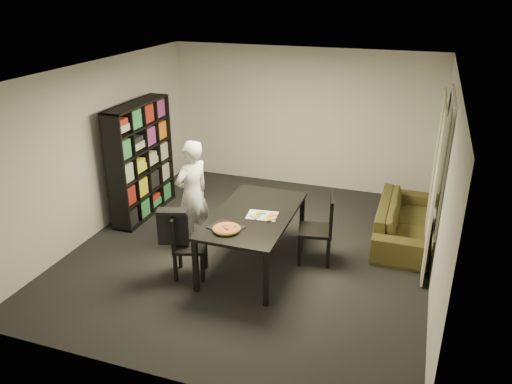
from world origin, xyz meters
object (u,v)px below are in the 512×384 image
(chair_left, at_px, (183,241))
(pepperoni_pizza, at_px, (227,229))
(chair_right, at_px, (322,225))
(sofa, at_px, (404,221))
(bookshelf, at_px, (141,160))
(dining_table, at_px, (254,218))
(baking_tray, at_px, (226,227))
(person, at_px, (192,194))

(chair_left, bearing_deg, pepperoni_pizza, -108.49)
(chair_right, xyz_separation_m, sofa, (1.05, 1.08, -0.27))
(bookshelf, xyz_separation_m, dining_table, (2.30, -0.98, -0.24))
(dining_table, xyz_separation_m, chair_left, (-0.78, -0.57, -0.20))
(dining_table, relative_size, baking_tray, 4.66)
(pepperoni_pizza, distance_m, sofa, 2.96)
(dining_table, xyz_separation_m, baking_tray, (-0.19, -0.51, 0.07))
(person, height_order, baking_tray, person)
(bookshelf, height_order, dining_table, bookshelf)
(person, distance_m, sofa, 3.23)
(bookshelf, bearing_deg, person, -29.88)
(person, xyz_separation_m, pepperoni_pizza, (0.87, -0.83, -0.01))
(dining_table, height_order, chair_left, chair_left)
(dining_table, relative_size, chair_left, 2.09)
(chair_right, xyz_separation_m, person, (-1.90, -0.14, 0.25))
(dining_table, xyz_separation_m, person, (-1.03, 0.25, 0.11))
(bookshelf, distance_m, person, 1.48)
(pepperoni_pizza, xyz_separation_m, sofa, (2.08, 2.05, -0.51))
(pepperoni_pizza, relative_size, sofa, 0.18)
(person, distance_m, pepperoni_pizza, 1.20)
(sofa, bearing_deg, baking_tray, 133.03)
(person, relative_size, sofa, 0.82)
(person, bearing_deg, dining_table, 98.84)
(dining_table, bearing_deg, chair_right, 23.98)
(sofa, bearing_deg, chair_right, 135.69)
(dining_table, distance_m, chair_right, 0.97)
(baking_tray, bearing_deg, sofa, 43.03)
(dining_table, xyz_separation_m, chair_right, (0.87, 0.39, -0.14))
(dining_table, bearing_deg, pepperoni_pizza, -104.94)
(dining_table, relative_size, sofa, 0.94)
(chair_right, distance_m, person, 1.92)
(person, distance_m, baking_tray, 1.13)
(chair_left, height_order, sofa, chair_left)
(chair_left, distance_m, pepperoni_pizza, 0.69)
(bookshelf, height_order, person, bookshelf)
(dining_table, relative_size, pepperoni_pizza, 5.32)
(bookshelf, xyz_separation_m, chair_left, (1.52, -1.55, -0.44))
(dining_table, xyz_separation_m, pepperoni_pizza, (-0.16, -0.58, 0.10))
(dining_table, bearing_deg, bookshelf, 157.00)
(baking_tray, distance_m, sofa, 2.94)
(person, xyz_separation_m, sofa, (2.95, 1.22, -0.52))
(chair_left, xyz_separation_m, baking_tray, (0.59, 0.06, 0.27))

